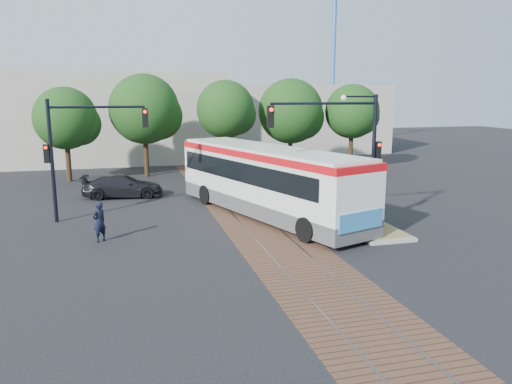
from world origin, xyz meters
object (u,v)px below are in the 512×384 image
at_px(city_bus, 266,178).
at_px(parked_car, 122,186).
at_px(officer, 99,222).
at_px(signal_pole_main, 350,140).
at_px(traffic_island, 366,221).
at_px(signal_pole_left, 75,143).

relative_size(city_bus, parked_car, 2.81).
relative_size(city_bus, officer, 7.73).
bearing_deg(city_bus, signal_pole_main, -67.90).
distance_m(traffic_island, signal_pole_left, 14.50).
distance_m(signal_pole_main, signal_pole_left, 13.14).
relative_size(officer, parked_car, 0.36).
bearing_deg(signal_pole_main, officer, 175.93).
xyz_separation_m(traffic_island, parked_car, (-11.13, 10.21, 0.36)).
distance_m(city_bus, signal_pole_left, 9.57).
height_order(officer, parked_car, officer).
bearing_deg(traffic_island, signal_pole_main, 174.64).
distance_m(city_bus, traffic_island, 5.49).
height_order(traffic_island, officer, officer).
height_order(signal_pole_main, signal_pole_left, signal_pole_main).
bearing_deg(officer, traffic_island, 135.05).
xyz_separation_m(city_bus, signal_pole_main, (2.96, -3.38, 2.17)).
xyz_separation_m(traffic_island, signal_pole_left, (-13.19, 4.89, 3.54)).
xyz_separation_m(city_bus, officer, (-8.18, -2.59, -1.11)).
distance_m(signal_pole_main, parked_car, 14.76).
xyz_separation_m(signal_pole_main, officer, (-11.14, 0.79, -3.29)).
relative_size(traffic_island, signal_pole_main, 0.87).
bearing_deg(signal_pole_left, parked_car, 68.83).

